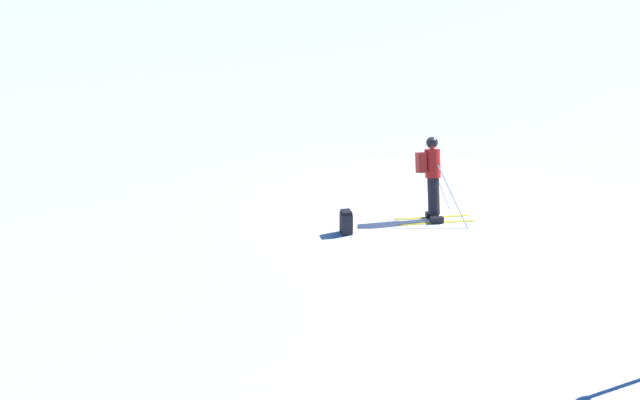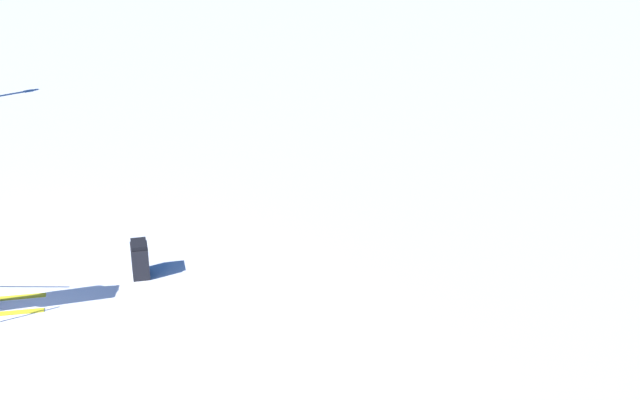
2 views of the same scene
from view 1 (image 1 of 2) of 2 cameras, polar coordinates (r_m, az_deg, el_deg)
The scene contains 3 objects.
ground_plane at distance 20.57m, azimuth 5.93°, elevation -0.30°, with size 300.00×300.00×0.00m, color white.
skier at distance 19.51m, azimuth 7.16°, elevation 1.70°, with size 1.30×1.75×1.81m.
spare_backpack at distance 18.61m, azimuth 1.69°, elevation -1.42°, with size 0.33×0.26×0.50m.
Camera 1 is at (-17.60, 8.43, 6.51)m, focal length 50.00 mm.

